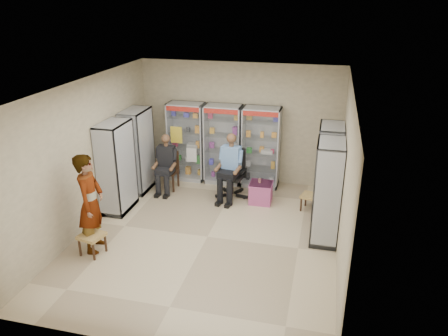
% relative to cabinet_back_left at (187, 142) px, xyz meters
% --- Properties ---
extents(floor, '(6.00, 6.00, 0.00)m').
position_rel_cabinet_back_left_xyz_m(floor, '(1.30, -2.73, -1.00)').
color(floor, tan).
rests_on(floor, ground).
extents(room_shell, '(5.02, 6.02, 3.01)m').
position_rel_cabinet_back_left_xyz_m(room_shell, '(1.30, -2.73, 0.97)').
color(room_shell, '#BEAF8D').
rests_on(room_shell, ground).
extents(cabinet_back_left, '(0.90, 0.50, 2.00)m').
position_rel_cabinet_back_left_xyz_m(cabinet_back_left, '(0.00, 0.00, 0.00)').
color(cabinet_back_left, '#B6BABE').
rests_on(cabinet_back_left, floor).
extents(cabinet_back_mid, '(0.90, 0.50, 2.00)m').
position_rel_cabinet_back_left_xyz_m(cabinet_back_mid, '(0.95, 0.00, 0.00)').
color(cabinet_back_mid, '#B7BABF').
rests_on(cabinet_back_mid, floor).
extents(cabinet_back_right, '(0.90, 0.50, 2.00)m').
position_rel_cabinet_back_left_xyz_m(cabinet_back_right, '(1.90, 0.00, 0.00)').
color(cabinet_back_right, '#B0B3B8').
rests_on(cabinet_back_right, floor).
extents(cabinet_right_far, '(0.90, 0.50, 2.00)m').
position_rel_cabinet_back_left_xyz_m(cabinet_right_far, '(3.53, -1.13, 0.00)').
color(cabinet_right_far, silver).
rests_on(cabinet_right_far, floor).
extents(cabinet_right_near, '(0.90, 0.50, 2.00)m').
position_rel_cabinet_back_left_xyz_m(cabinet_right_near, '(3.53, -2.23, 0.00)').
color(cabinet_right_near, '#AAADB1').
rests_on(cabinet_right_near, floor).
extents(cabinet_left_far, '(0.90, 0.50, 2.00)m').
position_rel_cabinet_back_left_xyz_m(cabinet_left_far, '(-0.93, -0.93, 0.00)').
color(cabinet_left_far, '#AAABB1').
rests_on(cabinet_left_far, floor).
extents(cabinet_left_near, '(0.90, 0.50, 2.00)m').
position_rel_cabinet_back_left_xyz_m(cabinet_left_near, '(-0.93, -2.03, 0.00)').
color(cabinet_left_near, '#B0B4B8').
rests_on(cabinet_left_near, floor).
extents(wooden_chair, '(0.42, 0.42, 0.94)m').
position_rel_cabinet_back_left_xyz_m(wooden_chair, '(-0.25, -0.73, -0.53)').
color(wooden_chair, black).
rests_on(wooden_chair, floor).
extents(seated_customer, '(0.44, 0.60, 1.34)m').
position_rel_cabinet_back_left_xyz_m(seated_customer, '(-0.25, -0.78, -0.33)').
color(seated_customer, black).
rests_on(seated_customer, floor).
extents(office_chair, '(0.73, 0.73, 1.17)m').
position_rel_cabinet_back_left_xyz_m(office_chair, '(1.36, -0.80, -0.42)').
color(office_chair, black).
rests_on(office_chair, floor).
extents(seated_shopkeeper, '(0.60, 0.75, 1.49)m').
position_rel_cabinet_back_left_xyz_m(seated_shopkeeper, '(1.36, -0.85, -0.26)').
color(seated_shopkeeper, '#74B5E6').
rests_on(seated_shopkeeper, floor).
extents(pink_trunk, '(0.50, 0.49, 0.48)m').
position_rel_cabinet_back_left_xyz_m(pink_trunk, '(2.08, -0.95, -0.76)').
color(pink_trunk, '#B4489A').
rests_on(pink_trunk, floor).
extents(tea_glass, '(0.07, 0.07, 0.10)m').
position_rel_cabinet_back_left_xyz_m(tea_glass, '(2.04, -0.92, -0.47)').
color(tea_glass, '#552607').
rests_on(tea_glass, pink_trunk).
extents(woven_stool_a, '(0.46, 0.46, 0.37)m').
position_rel_cabinet_back_left_xyz_m(woven_stool_a, '(3.20, -1.07, -0.81)').
color(woven_stool_a, '#B47F4C').
rests_on(woven_stool_a, floor).
extents(woven_stool_b, '(0.48, 0.48, 0.41)m').
position_rel_cabinet_back_left_xyz_m(woven_stool_b, '(-0.60, -3.81, -0.80)').
color(woven_stool_b, '#A17843').
rests_on(woven_stool_b, floor).
extents(standing_man, '(0.57, 0.76, 1.90)m').
position_rel_cabinet_back_left_xyz_m(standing_man, '(-0.65, -3.62, -0.05)').
color(standing_man, '#969698').
rests_on(standing_man, floor).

